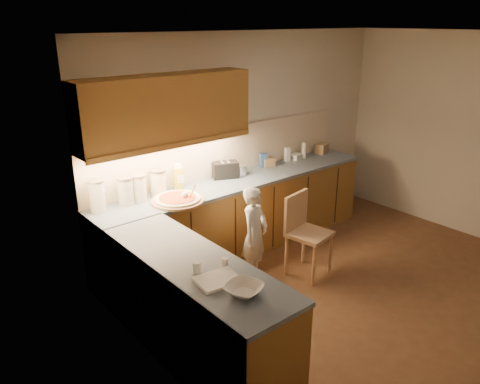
{
  "coord_description": "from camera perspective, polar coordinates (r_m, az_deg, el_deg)",
  "views": [
    {
      "loc": [
        -3.78,
        -2.36,
        2.73
      ],
      "look_at": [
        -0.8,
        1.2,
        1.0
      ],
      "focal_mm": 35.0,
      "sensor_mm": 36.0,
      "label": 1
    }
  ],
  "objects": [
    {
      "name": "room",
      "position": [
        4.58,
        17.7,
        6.17
      ],
      "size": [
        4.54,
        4.5,
        2.62
      ],
      "color": "#51311C",
      "rests_on": "ground"
    },
    {
      "name": "l_counter",
      "position": [
        5.13,
        -1.4,
        -5.82
      ],
      "size": [
        3.77,
        2.62,
        0.92
      ],
      "color": "brown",
      "rests_on": "ground"
    },
    {
      "name": "backsplash",
      "position": [
        5.72,
        -1.78,
        5.03
      ],
      "size": [
        3.75,
        0.02,
        0.58
      ],
      "primitive_type": "cube",
      "color": "beige",
      "rests_on": "l_counter"
    },
    {
      "name": "upper_cabinets",
      "position": [
        4.96,
        -9.01,
        9.95
      ],
      "size": [
        1.95,
        0.36,
        0.73
      ],
      "color": "brown",
      "rests_on": "ground"
    },
    {
      "name": "pizza_on_board",
      "position": [
        4.95,
        -7.59,
        -0.9
      ],
      "size": [
        0.56,
        0.56,
        0.22
      ],
      "rotation": [
        0.0,
        0.0,
        0.43
      ],
      "color": "tan",
      "rests_on": "l_counter"
    },
    {
      "name": "child",
      "position": [
        5.04,
        1.8,
        -5.26
      ],
      "size": [
        0.46,
        0.39,
        1.09
      ],
      "primitive_type": "imported",
      "rotation": [
        0.0,
        0.0,
        0.38
      ],
      "color": "silver",
      "rests_on": "ground"
    },
    {
      "name": "wooden_chair",
      "position": [
        5.25,
        7.81,
        -4.41
      ],
      "size": [
        0.49,
        0.49,
        0.93
      ],
      "rotation": [
        0.0,
        0.0,
        0.18
      ],
      "color": "tan",
      "rests_on": "ground"
    },
    {
      "name": "mixing_bowl",
      "position": [
        3.33,
        0.47,
        -11.8
      ],
      "size": [
        0.33,
        0.33,
        0.06
      ],
      "primitive_type": "imported",
      "rotation": [
        0.0,
        0.0,
        0.32
      ],
      "color": "white",
      "rests_on": "l_counter"
    },
    {
      "name": "canister_a",
      "position": [
        4.82,
        -17.04,
        -0.43
      ],
      "size": [
        0.17,
        0.17,
        0.33
      ],
      "rotation": [
        0.0,
        0.0,
        -0.08
      ],
      "color": "silver",
      "rests_on": "l_counter"
    },
    {
      "name": "canister_b",
      "position": [
        4.93,
        -13.8,
        0.14
      ],
      "size": [
        0.17,
        0.17,
        0.3
      ],
      "rotation": [
        0.0,
        0.0,
        -0.17
      ],
      "color": "beige",
      "rests_on": "l_counter"
    },
    {
      "name": "canister_c",
      "position": [
        4.99,
        -12.19,
        0.49
      ],
      "size": [
        0.15,
        0.15,
        0.29
      ],
      "rotation": [
        0.0,
        0.0,
        0.35
      ],
      "color": "white",
      "rests_on": "l_counter"
    },
    {
      "name": "canister_d",
      "position": [
        5.14,
        -9.95,
        1.19
      ],
      "size": [
        0.18,
        0.18,
        0.29
      ],
      "rotation": [
        0.0,
        0.0,
        0.05
      ],
      "color": "white",
      "rests_on": "l_counter"
    },
    {
      "name": "oil_jug",
      "position": [
        5.29,
        -7.52,
        1.78
      ],
      "size": [
        0.12,
        0.1,
        0.29
      ],
      "rotation": [
        0.0,
        0.0,
        -0.39
      ],
      "color": "gold",
      "rests_on": "l_counter"
    },
    {
      "name": "toaster",
      "position": [
        5.63,
        -1.82,
        2.72
      ],
      "size": [
        0.35,
        0.28,
        0.2
      ],
      "rotation": [
        0.0,
        0.0,
        -0.41
      ],
      "color": "black",
      "rests_on": "l_counter"
    },
    {
      "name": "steel_pot",
      "position": [
        5.74,
        0.07,
        2.72
      ],
      "size": [
        0.17,
        0.17,
        0.13
      ],
      "color": "silver",
      "rests_on": "l_counter"
    },
    {
      "name": "blue_box",
      "position": [
        6.04,
        2.87,
        3.88
      ],
      "size": [
        0.11,
        0.09,
        0.19
      ],
      "primitive_type": "cube",
      "rotation": [
        0.0,
        0.0,
        -0.35
      ],
      "color": "#305391",
      "rests_on": "l_counter"
    },
    {
      "name": "card_box_a",
      "position": [
        6.09,
        3.48,
        3.63
      ],
      "size": [
        0.17,
        0.14,
        0.11
      ],
      "primitive_type": "cube",
      "rotation": [
        0.0,
        0.0,
        -0.24
      ],
      "color": "tan",
      "rests_on": "l_counter"
    },
    {
      "name": "white_bottle",
      "position": [
        6.31,
        5.78,
        4.56
      ],
      "size": [
        0.08,
        0.08,
        0.19
      ],
      "primitive_type": "cube",
      "rotation": [
        0.0,
        0.0,
        -0.24
      ],
      "color": "white",
      "rests_on": "l_counter"
    },
    {
      "name": "flat_pack",
      "position": [
        6.45,
        6.82,
        4.33
      ],
      "size": [
        0.21,
        0.17,
        0.07
      ],
      "primitive_type": "cube",
      "rotation": [
        0.0,
        0.0,
        0.24
      ],
      "color": "white",
      "rests_on": "l_counter"
    },
    {
      "name": "tall_jar",
      "position": [
        6.49,
        7.81,
        5.11
      ],
      "size": [
        0.08,
        0.08,
        0.23
      ],
      "rotation": [
        0.0,
        0.0,
        -0.2
      ],
      "color": "silver",
      "rests_on": "l_counter"
    },
    {
      "name": "card_box_b",
      "position": [
        6.78,
        9.92,
        5.24
      ],
      "size": [
        0.21,
        0.18,
        0.14
      ],
      "primitive_type": "cube",
      "rotation": [
        0.0,
        0.0,
        0.25
      ],
      "color": "#A48258",
      "rests_on": "l_counter"
    },
    {
      "name": "dough_cloth",
      "position": [
        3.48,
        -2.73,
        -10.63
      ],
      "size": [
        0.34,
        0.28,
        0.02
      ],
      "primitive_type": "cube",
      "rotation": [
        0.0,
        0.0,
        -0.13
      ],
      "color": "white",
      "rests_on": "l_counter"
    },
    {
      "name": "spice_jar_a",
      "position": [
        3.59,
        -5.32,
        -9.12
      ],
      "size": [
        0.08,
        0.08,
        0.08
      ],
      "primitive_type": "cylinder",
      "rotation": [
        0.0,
        0.0,
        0.36
      ],
      "color": "white",
      "rests_on": "l_counter"
    },
    {
      "name": "spice_jar_b",
      "position": [
        3.65,
        -1.87,
        -8.58
      ],
      "size": [
        0.07,
        0.07,
        0.07
      ],
      "primitive_type": "cylinder",
      "rotation": [
        0.0,
        0.0,
        0.41
      ],
      "color": "silver",
      "rests_on": "l_counter"
    }
  ]
}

